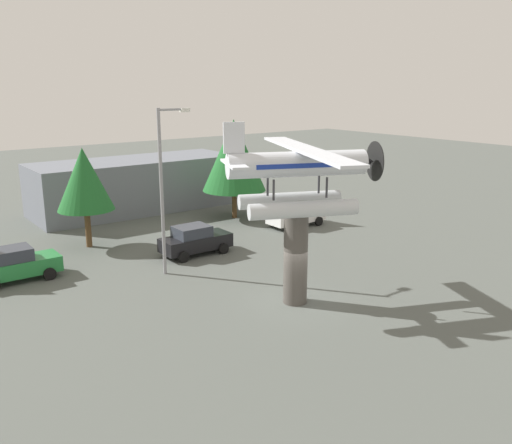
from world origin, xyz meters
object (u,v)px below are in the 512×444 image
at_px(display_pedestal, 296,258).
at_px(car_mid_black, 195,240).
at_px(car_near_green, 15,264).
at_px(tree_center_back, 234,155).
at_px(tree_east, 84,179).
at_px(car_far_white, 296,214).
at_px(storefront_building, 136,185).
at_px(floatplane_monument, 300,175).
at_px(streetlight_primary, 164,181).

distance_m(display_pedestal, car_mid_black, 9.12).
height_order(car_near_green, tree_center_back, tree_center_back).
bearing_deg(tree_east, car_near_green, -145.01).
distance_m(car_near_green, tree_east, 7.12).
bearing_deg(tree_center_back, car_mid_black, -139.27).
relative_size(display_pedestal, tree_east, 0.70).
xyz_separation_m(car_far_white, storefront_building, (-6.72, 11.58, 1.14)).
bearing_deg(car_near_green, storefront_building, 43.43).
xyz_separation_m(car_near_green, tree_center_back, (16.61, 4.35, 3.82)).
bearing_deg(tree_east, tree_center_back, 3.73).
relative_size(floatplane_monument, car_mid_black, 2.38).
xyz_separation_m(car_mid_black, streetlight_primary, (-2.83, -1.94, 4.10)).
bearing_deg(display_pedestal, streetlight_primary, 111.62).
bearing_deg(streetlight_primary, floatplane_monument, -67.69).
height_order(streetlight_primary, storefront_building, streetlight_primary).
distance_m(streetlight_primary, tree_center_back, 12.66).
xyz_separation_m(car_mid_black, tree_center_back, (7.00, 6.03, 3.82)).
height_order(display_pedestal, car_mid_black, display_pedestal).
bearing_deg(tree_center_back, streetlight_primary, -140.96).
distance_m(car_mid_black, streetlight_primary, 5.34).
relative_size(car_mid_black, car_far_white, 1.00).
distance_m(storefront_building, tree_east, 10.49).
bearing_deg(streetlight_primary, car_far_white, 15.71).
bearing_deg(tree_east, display_pedestal, -72.75).
xyz_separation_m(car_mid_black, tree_east, (-4.46, 5.28, 3.34)).
height_order(display_pedestal, car_near_green, display_pedestal).
height_order(display_pedestal, storefront_building, display_pedestal).
relative_size(display_pedestal, floatplane_monument, 0.43).
xyz_separation_m(floatplane_monument, tree_center_back, (6.90, 15.11, -1.26)).
distance_m(car_mid_black, tree_east, 7.68).
bearing_deg(car_mid_black, floatplane_monument, -89.36).
bearing_deg(streetlight_primary, tree_center_back, 39.04).
bearing_deg(car_mid_black, tree_center_back, 40.73).
bearing_deg(storefront_building, streetlight_primary, -109.04).
relative_size(display_pedestal, car_mid_black, 1.02).
distance_m(car_far_white, streetlight_primary, 12.99).
relative_size(car_near_green, car_mid_black, 1.00).
xyz_separation_m(floatplane_monument, storefront_building, (2.22, 22.05, -3.94)).
relative_size(car_far_white, storefront_building, 0.26).
xyz_separation_m(car_near_green, tree_east, (5.15, 3.61, 3.34)).
bearing_deg(tree_center_back, tree_east, -176.27).
distance_m(display_pedestal, streetlight_primary, 8.13).
bearing_deg(display_pedestal, tree_center_back, 65.00).
relative_size(floatplane_monument, tree_east, 1.63).
bearing_deg(display_pedestal, car_near_green, 131.87).
relative_size(floatplane_monument, streetlight_primary, 1.15).
distance_m(car_mid_black, storefront_building, 13.23).
distance_m(display_pedestal, car_near_green, 14.43).
distance_m(display_pedestal, tree_center_back, 16.81).
bearing_deg(floatplane_monument, display_pedestal, 180.00).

